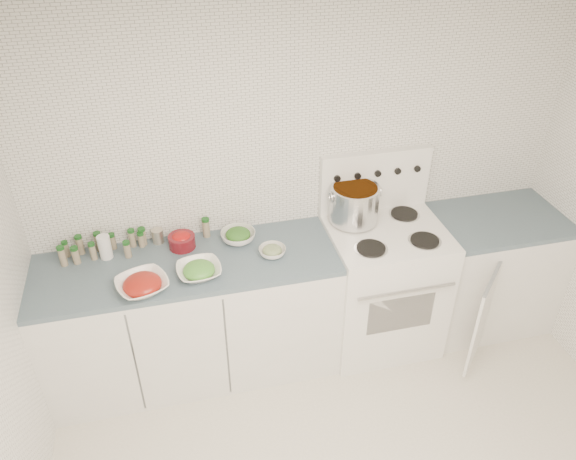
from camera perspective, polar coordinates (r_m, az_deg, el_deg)
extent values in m
cube|color=white|center=(3.65, 1.66, 5.88)|extent=(3.50, 0.02, 2.50)
cube|color=white|center=(1.87, 15.15, 18.41)|extent=(3.50, 3.00, 0.02)
cube|color=white|center=(3.77, -9.58, -8.94)|extent=(1.85, 0.62, 0.86)
cube|color=#465D6A|center=(3.48, -10.28, -3.53)|extent=(1.85, 0.62, 0.03)
cube|color=white|center=(3.98, 9.48, -5.74)|extent=(0.76, 0.65, 0.92)
cube|color=black|center=(3.73, 11.34, -8.30)|extent=(0.45, 0.01, 0.28)
cylinder|color=silver|center=(3.56, 12.00, -6.12)|extent=(0.65, 0.02, 0.02)
cube|color=white|center=(3.70, 10.15, -0.20)|extent=(0.76, 0.65, 0.01)
cube|color=white|center=(3.81, 8.81, 4.99)|extent=(0.76, 0.06, 0.43)
cylinder|color=silver|center=(3.51, 8.43, -1.89)|extent=(0.21, 0.21, 0.01)
cylinder|color=black|center=(3.51, 8.44, -1.81)|extent=(0.18, 0.18, 0.01)
cylinder|color=silver|center=(3.64, 13.71, -1.07)|extent=(0.21, 0.21, 0.01)
cylinder|color=black|center=(3.64, 13.73, -0.99)|extent=(0.18, 0.18, 0.01)
cylinder|color=silver|center=(3.75, 6.71, 0.90)|extent=(0.21, 0.21, 0.01)
cylinder|color=black|center=(3.75, 6.72, 0.98)|extent=(0.18, 0.18, 0.01)
cylinder|color=silver|center=(3.88, 11.73, 1.58)|extent=(0.21, 0.21, 0.01)
cylinder|color=black|center=(3.88, 11.74, 1.66)|extent=(0.18, 0.18, 0.01)
cylinder|color=black|center=(3.66, 5.00, 5.26)|extent=(0.04, 0.02, 0.04)
cylinder|color=black|center=(3.70, 7.08, 5.49)|extent=(0.04, 0.02, 0.04)
cylinder|color=black|center=(3.75, 9.10, 5.70)|extent=(0.04, 0.02, 0.04)
cylinder|color=black|center=(3.80, 11.07, 5.91)|extent=(0.04, 0.02, 0.04)
cylinder|color=black|center=(3.86, 12.98, 6.10)|extent=(0.04, 0.02, 0.04)
cube|color=white|center=(4.35, 19.51, -3.99)|extent=(0.89, 0.62, 0.86)
cube|color=#465D6A|center=(4.10, 20.69, 0.97)|extent=(0.89, 0.62, 0.03)
cube|color=white|center=(3.93, 19.09, -8.65)|extent=(0.29, 0.30, 0.70)
cylinder|color=silver|center=(3.69, 6.76, 2.68)|extent=(0.32, 0.32, 0.24)
cylinder|color=#C2681B|center=(3.63, 6.87, 4.12)|extent=(0.29, 0.29, 0.03)
torus|color=silver|center=(3.60, 4.36, 3.36)|extent=(0.01, 0.08, 0.08)
torus|color=silver|center=(3.70, 9.23, 3.95)|extent=(0.01, 0.08, 0.08)
imported|color=white|center=(3.30, -14.57, -5.47)|extent=(0.36, 0.36, 0.07)
ellipsoid|color=#A20D16|center=(3.29, -14.60, -5.28)|extent=(0.21, 0.21, 0.09)
imported|color=white|center=(3.34, -9.02, -4.14)|extent=(0.28, 0.28, 0.06)
ellipsoid|color=#41922F|center=(3.33, -9.04, -3.97)|extent=(0.19, 0.19, 0.08)
imported|color=white|center=(3.60, -5.08, -0.65)|extent=(0.26, 0.26, 0.07)
ellipsoid|color=#295618|center=(3.59, -5.10, -0.41)|extent=(0.16, 0.16, 0.07)
imported|color=white|center=(3.46, -1.60, -2.22)|extent=(0.22, 0.22, 0.05)
ellipsoid|color=#29451B|center=(3.46, -1.61, -2.03)|extent=(0.12, 0.12, 0.05)
cylinder|color=#5E1017|center=(3.59, -10.72, -1.15)|extent=(0.17, 0.17, 0.08)
ellipsoid|color=#AC130C|center=(3.57, -10.78, -0.73)|extent=(0.12, 0.12, 0.06)
cylinder|color=white|center=(3.59, -18.11, -1.65)|extent=(0.10, 0.10, 0.15)
cylinder|color=#ABA291|center=(3.66, -13.09, -0.61)|extent=(0.08, 0.08, 0.09)
cylinder|color=gray|center=(3.71, -21.60, -1.89)|extent=(0.04, 0.04, 0.09)
cylinder|color=#164D18|center=(3.68, -21.78, -1.20)|extent=(0.04, 0.04, 0.02)
cylinder|color=gray|center=(3.69, -20.36, -1.52)|extent=(0.04, 0.04, 0.11)
cylinder|color=#164D18|center=(3.65, -20.57, -0.68)|extent=(0.04, 0.04, 0.02)
cylinder|color=gray|center=(3.68, -18.67, -1.23)|extent=(0.04, 0.04, 0.12)
cylinder|color=#164D18|center=(3.64, -18.86, -0.37)|extent=(0.05, 0.05, 0.02)
cylinder|color=gray|center=(3.68, -17.38, -1.20)|extent=(0.04, 0.04, 0.09)
cylinder|color=#164D18|center=(3.65, -17.52, -0.50)|extent=(0.04, 0.04, 0.02)
cylinder|color=gray|center=(3.66, -15.54, -0.89)|extent=(0.04, 0.04, 0.11)
cylinder|color=#164D18|center=(3.63, -15.69, -0.08)|extent=(0.04, 0.04, 0.02)
cylinder|color=gray|center=(3.66, -14.54, -0.74)|extent=(0.05, 0.05, 0.10)
cylinder|color=#164D18|center=(3.63, -14.68, 0.05)|extent=(0.05, 0.05, 0.02)
cylinder|color=gray|center=(3.65, -14.66, -1.04)|extent=(0.04, 0.04, 0.09)
cylinder|color=#164D18|center=(3.62, -14.78, -0.37)|extent=(0.04, 0.04, 0.02)
cylinder|color=gray|center=(3.65, -8.31, 0.14)|extent=(0.05, 0.05, 0.12)
cylinder|color=#164D18|center=(3.61, -8.40, 1.03)|extent=(0.05, 0.05, 0.02)
cylinder|color=gray|center=(3.62, -21.92, -2.58)|extent=(0.04, 0.04, 0.12)
cylinder|color=#164D18|center=(3.59, -22.15, -1.70)|extent=(0.04, 0.04, 0.02)
cylinder|color=gray|center=(3.62, -20.74, -2.52)|extent=(0.04, 0.04, 0.10)
cylinder|color=#164D18|center=(3.59, -20.93, -1.77)|extent=(0.05, 0.05, 0.02)
cylinder|color=gray|center=(3.62, -19.19, -2.15)|extent=(0.04, 0.04, 0.10)
cylinder|color=#164D18|center=(3.59, -19.36, -1.38)|extent=(0.04, 0.04, 0.02)
cylinder|color=gray|center=(3.58, -15.99, -2.00)|extent=(0.04, 0.04, 0.10)
cylinder|color=#164D18|center=(3.54, -16.13, -1.25)|extent=(0.04, 0.04, 0.02)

